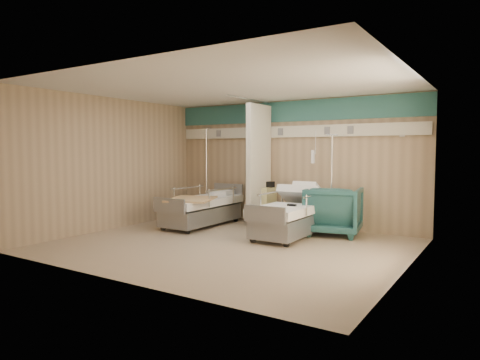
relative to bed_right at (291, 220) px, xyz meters
The scene contains 13 objects.
ground 1.47m from the bed_right, 114.78° to the right, with size 6.00×5.00×0.00m, color tan.
room_walls 1.97m from the bed_right, 121.10° to the right, with size 6.04×5.04×2.82m.
bed_right is the anchor object (origin of this frame).
bed_left 2.20m from the bed_right, behind, with size 1.00×2.16×0.63m, color white, non-canonical shape.
bedside_cabinet 1.46m from the bed_right, 141.95° to the left, with size 0.50×0.48×0.85m, color #E9E191.
visitor_armchair 0.90m from the bed_right, 42.71° to the left, with size 1.03×1.06×0.97m, color #1D4849.
waffle_blanket 1.09m from the bed_right, 41.94° to the left, with size 0.68×0.61×0.08m, color white.
iv_stand_right 1.00m from the bed_right, 59.87° to the left, with size 0.36×0.36×2.01m.
iv_stand_left 2.81m from the bed_right, 162.74° to the left, with size 0.40×0.40×2.23m.
call_remote 0.41m from the bed_right, 61.37° to the right, with size 0.17×0.07×0.04m, color black.
tan_blanket 2.19m from the bed_right, 167.68° to the right, with size 0.88×1.11×0.04m, color tan.
toiletry_bag 1.52m from the bed_right, 137.11° to the left, with size 0.24×0.15×0.13m, color black.
white_cup 1.75m from the bed_right, 141.88° to the left, with size 0.09×0.09×0.13m, color white.
Camera 1 is at (4.19, -6.23, 1.69)m, focal length 32.00 mm.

